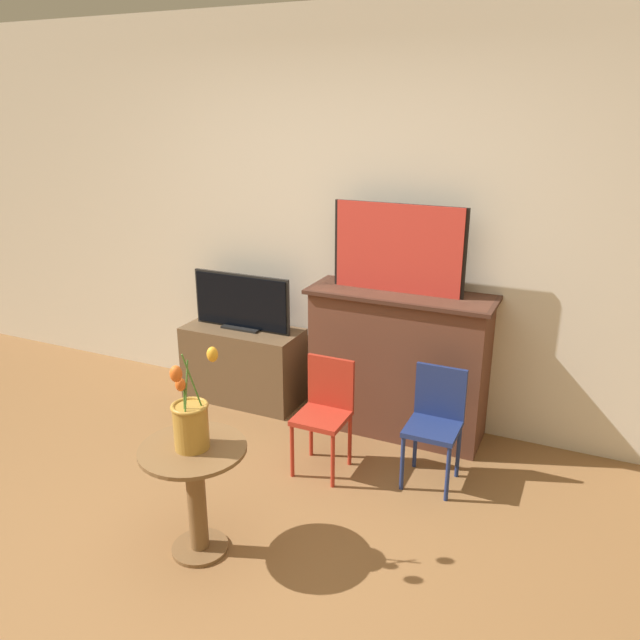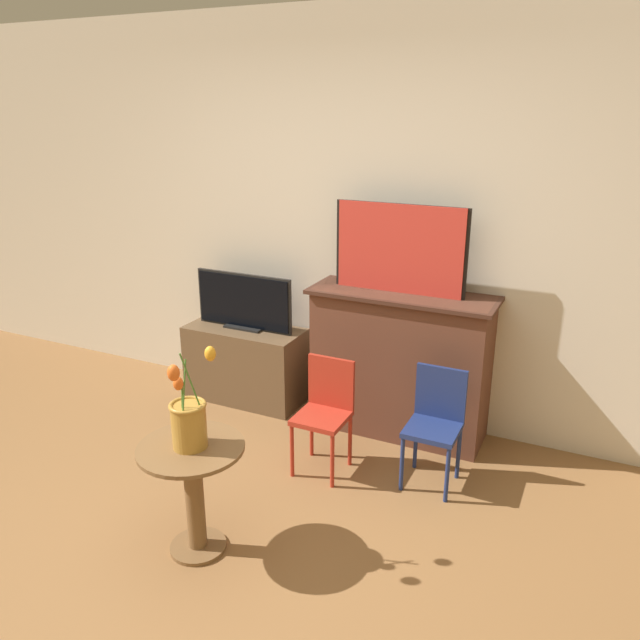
% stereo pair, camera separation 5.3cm
% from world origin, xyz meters
% --- Properties ---
extents(ground_plane, '(14.00, 14.00, 0.00)m').
position_xyz_m(ground_plane, '(0.00, 0.00, 0.00)').
color(ground_plane, olive).
extents(wall_back, '(8.00, 0.06, 2.70)m').
position_xyz_m(wall_back, '(0.00, 2.13, 1.35)').
color(wall_back, beige).
rests_on(wall_back, ground).
extents(fireplace_mantel, '(1.19, 0.43, 0.97)m').
position_xyz_m(fireplace_mantel, '(0.45, 1.91, 0.50)').
color(fireplace_mantel, brown).
rests_on(fireplace_mantel, ground).
extents(painting, '(0.85, 0.03, 0.55)m').
position_xyz_m(painting, '(0.41, 1.91, 1.25)').
color(painting, black).
rests_on(painting, fireplace_mantel).
extents(tv_stand, '(0.87, 0.39, 0.56)m').
position_xyz_m(tv_stand, '(-0.73, 1.88, 0.28)').
color(tv_stand, brown).
rests_on(tv_stand, ground).
extents(tv_monitor, '(0.76, 0.12, 0.41)m').
position_xyz_m(tv_monitor, '(-0.73, 1.89, 0.75)').
color(tv_monitor, black).
rests_on(tv_monitor, tv_stand).
extents(chair_red, '(0.29, 0.29, 0.69)m').
position_xyz_m(chair_red, '(0.20, 1.29, 0.40)').
color(chair_red, '#B22D1E').
rests_on(chair_red, ground).
extents(chair_blue, '(0.29, 0.29, 0.69)m').
position_xyz_m(chair_blue, '(0.82, 1.43, 0.40)').
color(chair_blue, navy).
rests_on(chair_blue, ground).
extents(side_table, '(0.51, 0.51, 0.58)m').
position_xyz_m(side_table, '(-0.06, 0.34, 0.37)').
color(side_table, brown).
rests_on(side_table, ground).
extents(vase_tulips, '(0.21, 0.23, 0.50)m').
position_xyz_m(vase_tulips, '(-0.06, 0.33, 0.72)').
color(vase_tulips, '#B78433').
rests_on(vase_tulips, side_table).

